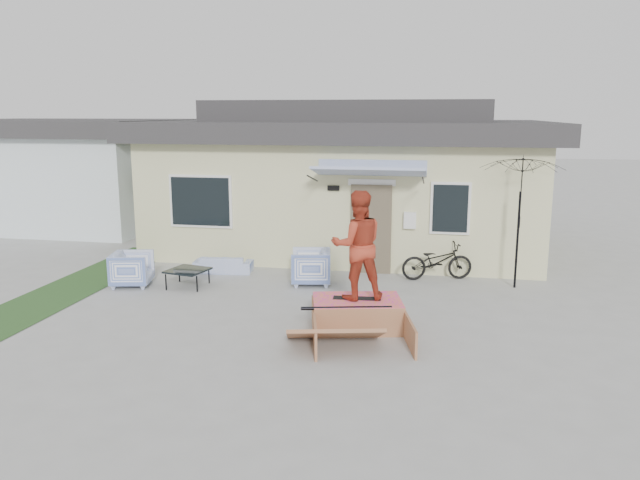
% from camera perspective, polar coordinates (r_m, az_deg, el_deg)
% --- Properties ---
extents(ground, '(90.00, 90.00, 0.00)m').
position_cam_1_polar(ground, '(10.89, -3.40, -8.53)').
color(ground, '#959592').
rests_on(ground, ground).
extents(grass_strip, '(1.40, 8.00, 0.01)m').
position_cam_1_polar(grass_strip, '(14.70, -21.45, -3.98)').
color(grass_strip, '#23431E').
rests_on(grass_strip, ground).
extents(house, '(10.80, 8.49, 4.10)m').
position_cam_1_polar(house, '(18.17, 2.82, 5.86)').
color(house, beige).
rests_on(house, ground).
extents(neighbor_house, '(8.60, 7.60, 3.50)m').
position_cam_1_polar(neighbor_house, '(23.89, -22.35, 5.99)').
color(neighbor_house, silver).
rests_on(neighbor_house, ground).
extents(loveseat, '(1.40, 0.55, 0.53)m').
position_cam_1_polar(loveseat, '(15.03, -8.80, -1.93)').
color(loveseat, '#4F6ABA').
rests_on(loveseat, ground).
extents(armchair_left, '(0.92, 0.96, 0.84)m').
position_cam_1_polar(armchair_left, '(14.27, -16.77, -2.40)').
color(armchair_left, '#4F6ABA').
rests_on(armchair_left, ground).
extents(armchair_right, '(0.93, 0.97, 0.86)m').
position_cam_1_polar(armchair_right, '(13.80, -0.86, -2.30)').
color(armchair_right, '#4F6ABA').
rests_on(armchair_right, ground).
extents(coffee_table, '(0.94, 0.94, 0.39)m').
position_cam_1_polar(coffee_table, '(13.95, -11.95, -3.41)').
color(coffee_table, black).
rests_on(coffee_table, ground).
extents(bicycle, '(1.72, 1.02, 1.04)m').
position_cam_1_polar(bicycle, '(14.42, 10.62, -1.55)').
color(bicycle, black).
rests_on(bicycle, ground).
extents(patio_umbrella, '(2.19, 2.11, 2.20)m').
position_cam_1_polar(patio_umbrella, '(13.93, 17.72, 2.80)').
color(patio_umbrella, black).
rests_on(patio_umbrella, ground).
extents(skate_ramp, '(1.96, 2.34, 0.51)m').
position_cam_1_polar(skate_ramp, '(11.10, 3.39, -6.73)').
color(skate_ramp, '#945E3D').
rests_on(skate_ramp, ground).
extents(skateboard, '(0.85, 0.27, 0.05)m').
position_cam_1_polar(skateboard, '(11.07, 3.38, -5.26)').
color(skateboard, black).
rests_on(skateboard, skate_ramp).
extents(skater, '(1.11, 0.98, 1.90)m').
position_cam_1_polar(skater, '(10.82, 3.44, -0.30)').
color(skater, '#AA3722').
rests_on(skater, skateboard).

